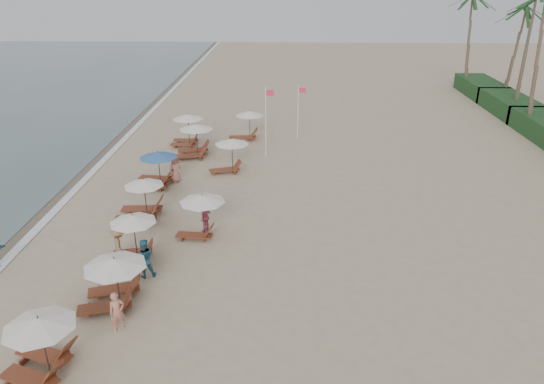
{
  "coord_description": "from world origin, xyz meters",
  "views": [
    {
      "loc": [
        1.46,
        -16.5,
        12.03
      ],
      "look_at": [
        0.75,
        7.86,
        1.3
      ],
      "focal_mm": 33.11,
      "sensor_mm": 36.0,
      "label": 1
    }
  ],
  "objects_px": {
    "lounger_station_1": "(111,281)",
    "beachgoer_mid_a": "(144,258)",
    "inland_station_2": "(246,123)",
    "lounger_station_3": "(140,202)",
    "inland_station_1": "(229,152)",
    "inland_station_0": "(199,210)",
    "beachgoer_far_a": "(206,217)",
    "lounger_station_6": "(186,129)",
    "beachgoer_near": "(117,312)",
    "lounger_station_5": "(193,141)",
    "beachgoer_far_b": "(175,169)",
    "flag_pole_near": "(266,119)",
    "lounger_station_2": "(131,239)",
    "lounger_station_4": "(155,170)",
    "beachgoer_mid_b": "(119,245)",
    "lounger_station_0": "(37,345)"
  },
  "relations": [
    {
      "from": "lounger_station_0",
      "to": "inland_station_0",
      "type": "relative_size",
      "value": 1.04
    },
    {
      "from": "inland_station_1",
      "to": "beachgoer_far_a",
      "type": "height_order",
      "value": "inland_station_1"
    },
    {
      "from": "lounger_station_2",
      "to": "lounger_station_6",
      "type": "height_order",
      "value": "lounger_station_6"
    },
    {
      "from": "lounger_station_1",
      "to": "lounger_station_6",
      "type": "relative_size",
      "value": 1.09
    },
    {
      "from": "inland_station_2",
      "to": "beachgoer_far_a",
      "type": "height_order",
      "value": "inland_station_2"
    },
    {
      "from": "lounger_station_3",
      "to": "inland_station_1",
      "type": "relative_size",
      "value": 0.98
    },
    {
      "from": "inland_station_2",
      "to": "flag_pole_near",
      "type": "distance_m",
      "value": 4.47
    },
    {
      "from": "lounger_station_2",
      "to": "beachgoer_near",
      "type": "xyz_separation_m",
      "value": [
        0.79,
        -4.63,
        -0.42
      ]
    },
    {
      "from": "inland_station_1",
      "to": "inland_station_2",
      "type": "relative_size",
      "value": 0.96
    },
    {
      "from": "lounger_station_6",
      "to": "beachgoer_mid_a",
      "type": "distance_m",
      "value": 17.82
    },
    {
      "from": "inland_station_0",
      "to": "flag_pole_near",
      "type": "xyz_separation_m",
      "value": [
        2.77,
        11.91,
        1.24
      ]
    },
    {
      "from": "inland_station_0",
      "to": "lounger_station_5",
      "type": "bearing_deg",
      "value": 101.38
    },
    {
      "from": "lounger_station_3",
      "to": "inland_station_2",
      "type": "bearing_deg",
      "value": 71.79
    },
    {
      "from": "lounger_station_2",
      "to": "beachgoer_mid_b",
      "type": "height_order",
      "value": "lounger_station_2"
    },
    {
      "from": "lounger_station_4",
      "to": "beachgoer_near",
      "type": "height_order",
      "value": "lounger_station_4"
    },
    {
      "from": "lounger_station_3",
      "to": "beachgoer_near",
      "type": "distance_m",
      "value": 9.14
    },
    {
      "from": "lounger_station_1",
      "to": "beachgoer_mid_a",
      "type": "bearing_deg",
      "value": 69.37
    },
    {
      "from": "beachgoer_far_b",
      "to": "lounger_station_6",
      "type": "bearing_deg",
      "value": 52.2
    },
    {
      "from": "inland_station_2",
      "to": "beachgoer_mid_b",
      "type": "relative_size",
      "value": 1.65
    },
    {
      "from": "lounger_station_1",
      "to": "inland_station_2",
      "type": "distance_m",
      "value": 21.57
    },
    {
      "from": "lounger_station_4",
      "to": "inland_station_0",
      "type": "xyz_separation_m",
      "value": [
        3.76,
        -6.4,
        0.43
      ]
    },
    {
      "from": "lounger_station_2",
      "to": "lounger_station_5",
      "type": "bearing_deg",
      "value": 88.75
    },
    {
      "from": "beachgoer_near",
      "to": "beachgoer_far_a",
      "type": "distance_m",
      "value": 7.96
    },
    {
      "from": "lounger_station_0",
      "to": "flag_pole_near",
      "type": "bearing_deg",
      "value": 72.91
    },
    {
      "from": "lounger_station_2",
      "to": "lounger_station_3",
      "type": "height_order",
      "value": "lounger_station_2"
    },
    {
      "from": "lounger_station_3",
      "to": "inland_station_2",
      "type": "relative_size",
      "value": 0.94
    },
    {
      "from": "beachgoer_near",
      "to": "inland_station_2",
      "type": "bearing_deg",
      "value": 49.34
    },
    {
      "from": "lounger_station_0",
      "to": "lounger_station_2",
      "type": "xyz_separation_m",
      "value": [
        1.05,
        6.84,
        0.09
      ]
    },
    {
      "from": "lounger_station_0",
      "to": "beachgoer_far_b",
      "type": "height_order",
      "value": "lounger_station_0"
    },
    {
      "from": "beachgoer_mid_b",
      "to": "flag_pole_near",
      "type": "xyz_separation_m",
      "value": [
        6.01,
        14.27,
        1.87
      ]
    },
    {
      "from": "flag_pole_near",
      "to": "inland_station_0",
      "type": "bearing_deg",
      "value": -103.12
    },
    {
      "from": "lounger_station_2",
      "to": "inland_station_2",
      "type": "bearing_deg",
      "value": 78.37
    },
    {
      "from": "inland_station_0",
      "to": "beachgoer_far_b",
      "type": "height_order",
      "value": "inland_station_0"
    },
    {
      "from": "lounger_station_2",
      "to": "lounger_station_5",
      "type": "relative_size",
      "value": 0.83
    },
    {
      "from": "lounger_station_2",
      "to": "inland_station_0",
      "type": "distance_m",
      "value": 3.6
    },
    {
      "from": "beachgoer_near",
      "to": "lounger_station_5",
      "type": "bearing_deg",
      "value": 58.19
    },
    {
      "from": "inland_station_0",
      "to": "flag_pole_near",
      "type": "relative_size",
      "value": 0.51
    },
    {
      "from": "lounger_station_4",
      "to": "beachgoer_near",
      "type": "xyz_separation_m",
      "value": [
        1.88,
        -13.42,
        -0.27
      ]
    },
    {
      "from": "lounger_station_6",
      "to": "beachgoer_far_a",
      "type": "height_order",
      "value": "lounger_station_6"
    },
    {
      "from": "lounger_station_6",
      "to": "inland_station_0",
      "type": "bearing_deg",
      "value": -76.84
    },
    {
      "from": "beachgoer_near",
      "to": "flag_pole_near",
      "type": "xyz_separation_m",
      "value": [
        4.66,
        18.93,
        1.94
      ]
    },
    {
      "from": "inland_station_0",
      "to": "beachgoer_far_b",
      "type": "bearing_deg",
      "value": 110.77
    },
    {
      "from": "flag_pole_near",
      "to": "lounger_station_4",
      "type": "bearing_deg",
      "value": -139.88
    },
    {
      "from": "beachgoer_far_a",
      "to": "flag_pole_near",
      "type": "height_order",
      "value": "flag_pole_near"
    },
    {
      "from": "inland_station_0",
      "to": "beachgoer_far_a",
      "type": "relative_size",
      "value": 1.6
    },
    {
      "from": "lounger_station_2",
      "to": "inland_station_1",
      "type": "relative_size",
      "value": 0.88
    },
    {
      "from": "lounger_station_2",
      "to": "lounger_station_3",
      "type": "xyz_separation_m",
      "value": [
        -0.8,
        4.37,
        -0.22
      ]
    },
    {
      "from": "beachgoer_mid_a",
      "to": "inland_station_2",
      "type": "bearing_deg",
      "value": -118.41
    },
    {
      "from": "beachgoer_mid_b",
      "to": "flag_pole_near",
      "type": "bearing_deg",
      "value": -50.63
    },
    {
      "from": "beachgoer_mid_b",
      "to": "beachgoer_mid_a",
      "type": "bearing_deg",
      "value": -156.5
    }
  ]
}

